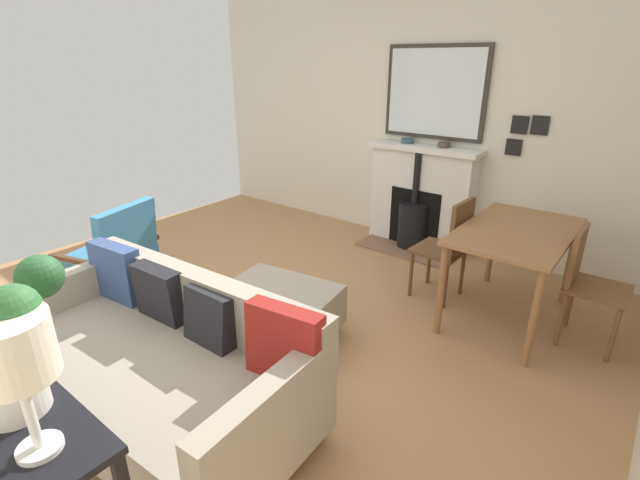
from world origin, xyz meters
TOP-DOWN VIEW (x-y plane):
  - ground_plane at (0.00, 0.00)m, footprint 5.47×5.35m
  - wall_left at (-2.73, 0.00)m, footprint 0.12×5.35m
  - fireplace at (-2.51, 0.38)m, footprint 0.61×1.19m
  - mirror_over_mantel at (-2.65, 0.38)m, footprint 0.04×1.07m
  - mantel_bowl_near at (-2.55, 0.16)m, footprint 0.14×0.14m
  - mantel_bowl_far at (-2.55, 0.57)m, footprint 0.13×0.13m
  - sofa at (0.74, 0.41)m, footprint 1.05×1.95m
  - ottoman at (-0.26, 0.40)m, footprint 0.72×0.89m
  - armchair_accent at (0.15, -1.07)m, footprint 0.80×0.73m
  - table_lamp_far_end at (1.52, 1.03)m, footprint 0.24×0.24m
  - dining_table at (-1.56, 1.63)m, footprint 1.20×0.74m
  - dining_chair_near_fireplace at (-1.56, 1.13)m, footprint 0.42×0.42m
  - dining_chair_by_back_wall at (-1.56, 2.14)m, footprint 0.40×0.40m
  - photo_gallery_row at (-2.66, 1.30)m, footprint 0.02×0.34m

SIDE VIEW (x-z plane):
  - ground_plane at x=0.00m, z-range -0.01..0.00m
  - ottoman at x=-0.26m, z-range 0.04..0.43m
  - sofa at x=0.74m, z-range -0.06..0.76m
  - armchair_accent at x=0.15m, z-range 0.05..0.90m
  - fireplace at x=-2.51m, z-range -0.05..1.05m
  - dining_chair_by_back_wall at x=-1.56m, z-range 0.08..0.94m
  - dining_chair_near_fireplace at x=-1.56m, z-range 0.07..0.97m
  - dining_table at x=-1.56m, z-range 0.28..1.03m
  - table_lamp_far_end at x=1.52m, z-range 0.88..1.37m
  - mantel_bowl_near at x=-2.55m, z-range 1.11..1.15m
  - mantel_bowl_far at x=-2.55m, z-range 1.11..1.16m
  - photo_gallery_row at x=-2.66m, z-range 1.12..1.50m
  - wall_left at x=-2.73m, z-range 0.00..2.71m
  - mirror_over_mantel at x=-2.65m, z-range 1.17..2.08m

